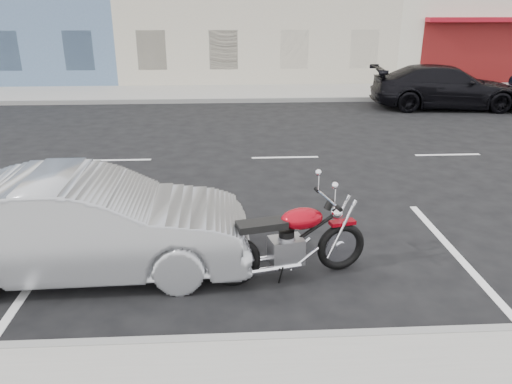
# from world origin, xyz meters

# --- Properties ---
(ground) EXTENTS (120.00, 120.00, 0.00)m
(ground) POSITION_xyz_m (0.00, 0.00, 0.00)
(ground) COLOR black
(ground) RESTS_ON ground
(sidewalk_far) EXTENTS (80.00, 3.40, 0.15)m
(sidewalk_far) POSITION_xyz_m (-5.00, 8.70, 0.07)
(sidewalk_far) COLOR gray
(sidewalk_far) RESTS_ON ground
(curb_near) EXTENTS (80.00, 0.12, 0.16)m
(curb_near) POSITION_xyz_m (-5.00, -7.00, 0.08)
(curb_near) COLOR gray
(curb_near) RESTS_ON ground
(curb_far) EXTENTS (80.00, 0.12, 0.16)m
(curb_far) POSITION_xyz_m (-5.00, 7.00, 0.08)
(curb_far) COLOR gray
(curb_far) RESTS_ON ground
(motorcycle) EXTENTS (2.17, 0.87, 1.11)m
(motorcycle) POSITION_xyz_m (-1.80, -5.35, 0.51)
(motorcycle) COLOR black
(motorcycle) RESTS_ON ground
(sedan_silver) EXTENTS (4.39, 1.66, 1.43)m
(sedan_silver) POSITION_xyz_m (-5.26, -5.24, 0.72)
(sedan_silver) COLOR #989A9F
(sedan_silver) RESTS_ON ground
(car_far) EXTENTS (5.23, 2.53, 1.47)m
(car_far) POSITION_xyz_m (4.20, 5.64, 0.73)
(car_far) COLOR black
(car_far) RESTS_ON ground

